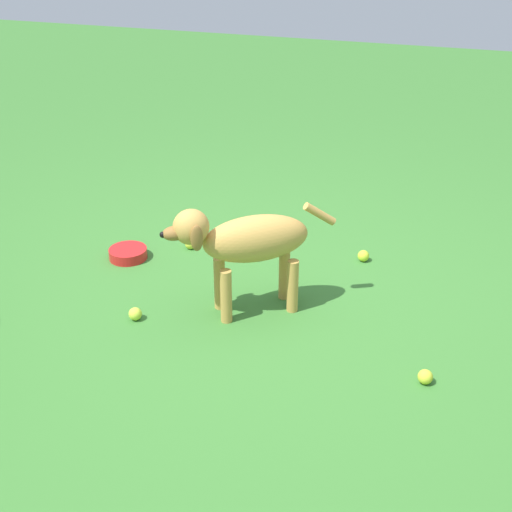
{
  "coord_description": "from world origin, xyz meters",
  "views": [
    {
      "loc": [
        -2.87,
        -0.97,
        1.91
      ],
      "look_at": [
        0.0,
        -0.02,
        0.3
      ],
      "focal_mm": 49.01,
      "sensor_mm": 36.0,
      "label": 1
    }
  ],
  "objects_px": {
    "tennis_ball_0": "(363,256)",
    "water_bowl": "(128,253)",
    "tennis_ball_1": "(135,314)",
    "tennis_ball_3": "(190,244)",
    "tennis_ball_4": "(425,377)",
    "tennis_ball_2": "(251,254)",
    "dog": "(246,242)"
  },
  "relations": [
    {
      "from": "tennis_ball_4",
      "to": "tennis_ball_2",
      "type": "bearing_deg",
      "value": 51.83
    },
    {
      "from": "tennis_ball_0",
      "to": "water_bowl",
      "type": "bearing_deg",
      "value": 106.75
    },
    {
      "from": "dog",
      "to": "tennis_ball_1",
      "type": "bearing_deg",
      "value": -7.66
    },
    {
      "from": "tennis_ball_2",
      "to": "tennis_ball_4",
      "type": "bearing_deg",
      "value": -128.17
    },
    {
      "from": "tennis_ball_1",
      "to": "tennis_ball_2",
      "type": "height_order",
      "value": "same"
    },
    {
      "from": "tennis_ball_1",
      "to": "tennis_ball_0",
      "type": "bearing_deg",
      "value": -44.97
    },
    {
      "from": "tennis_ball_2",
      "to": "tennis_ball_4",
      "type": "height_order",
      "value": "same"
    },
    {
      "from": "dog",
      "to": "tennis_ball_1",
      "type": "distance_m",
      "value": 0.66
    },
    {
      "from": "tennis_ball_1",
      "to": "tennis_ball_3",
      "type": "xyz_separation_m",
      "value": [
        0.8,
        0.04,
        0.0
      ]
    },
    {
      "from": "tennis_ball_2",
      "to": "tennis_ball_0",
      "type": "bearing_deg",
      "value": -74.19
    },
    {
      "from": "tennis_ball_0",
      "to": "tennis_ball_3",
      "type": "xyz_separation_m",
      "value": [
        -0.17,
        1.0,
        0.0
      ]
    },
    {
      "from": "tennis_ball_0",
      "to": "tennis_ball_2",
      "type": "distance_m",
      "value": 0.65
    },
    {
      "from": "tennis_ball_0",
      "to": "tennis_ball_1",
      "type": "xyz_separation_m",
      "value": [
        -0.96,
        0.96,
        0.0
      ]
    },
    {
      "from": "tennis_ball_3",
      "to": "tennis_ball_1",
      "type": "bearing_deg",
      "value": -177.04
    },
    {
      "from": "tennis_ball_0",
      "to": "water_bowl",
      "type": "distance_m",
      "value": 1.36
    },
    {
      "from": "tennis_ball_0",
      "to": "tennis_ball_2",
      "type": "bearing_deg",
      "value": 105.81
    },
    {
      "from": "tennis_ball_1",
      "to": "tennis_ball_4",
      "type": "height_order",
      "value": "same"
    },
    {
      "from": "water_bowl",
      "to": "tennis_ball_4",
      "type": "bearing_deg",
      "value": -109.79
    },
    {
      "from": "tennis_ball_4",
      "to": "water_bowl",
      "type": "bearing_deg",
      "value": 70.21
    },
    {
      "from": "dog",
      "to": "tennis_ball_2",
      "type": "height_order",
      "value": "dog"
    },
    {
      "from": "tennis_ball_0",
      "to": "water_bowl",
      "type": "height_order",
      "value": "tennis_ball_0"
    },
    {
      "from": "water_bowl",
      "to": "tennis_ball_1",
      "type": "bearing_deg",
      "value": -149.51
    },
    {
      "from": "dog",
      "to": "water_bowl",
      "type": "relative_size",
      "value": 3.39
    },
    {
      "from": "dog",
      "to": "tennis_ball_3",
      "type": "bearing_deg",
      "value": -80.08
    },
    {
      "from": "tennis_ball_2",
      "to": "tennis_ball_3",
      "type": "bearing_deg",
      "value": 88.78
    },
    {
      "from": "dog",
      "to": "tennis_ball_2",
      "type": "relative_size",
      "value": 11.29
    },
    {
      "from": "tennis_ball_1",
      "to": "tennis_ball_4",
      "type": "distance_m",
      "value": 1.42
    },
    {
      "from": "dog",
      "to": "tennis_ball_0",
      "type": "height_order",
      "value": "dog"
    },
    {
      "from": "dog",
      "to": "tennis_ball_0",
      "type": "relative_size",
      "value": 11.29
    },
    {
      "from": "tennis_ball_1",
      "to": "tennis_ball_2",
      "type": "xyz_separation_m",
      "value": [
        0.79,
        -0.34,
        0.0
      ]
    },
    {
      "from": "dog",
      "to": "tennis_ball_0",
      "type": "xyz_separation_m",
      "value": [
        0.71,
        -0.47,
        -0.36
      ]
    },
    {
      "from": "tennis_ball_3",
      "to": "water_bowl",
      "type": "height_order",
      "value": "tennis_ball_3"
    }
  ]
}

